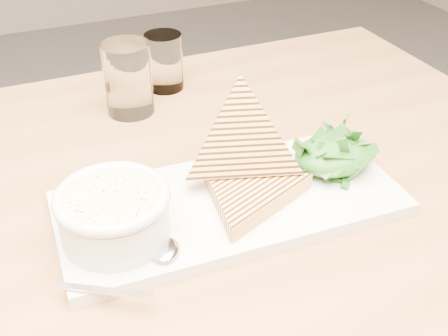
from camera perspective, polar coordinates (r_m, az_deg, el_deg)
name	(u,v)px	position (r m, az deg, el deg)	size (l,w,h in m)	color
table_top	(145,214)	(0.75, -8.03, -4.64)	(1.25, 0.84, 0.04)	brown
table_leg_br	(335,187)	(1.45, 11.25, -1.94)	(0.06, 0.06, 0.71)	brown
platter	(230,203)	(0.71, 0.63, -3.59)	(0.43, 0.19, 0.02)	white
soup_bowl	(115,219)	(0.65, -11.03, -5.12)	(0.12, 0.12, 0.05)	white
soup	(112,198)	(0.63, -11.33, -3.06)	(0.10, 0.10, 0.01)	beige
bowl_rim	(112,197)	(0.63, -11.35, -2.91)	(0.13, 0.13, 0.01)	white
sandwich_flat	(248,192)	(0.70, 2.42, -2.48)	(0.17, 0.17, 0.02)	gold
sandwich_lean	(243,143)	(0.71, 1.92, 2.56)	(0.17, 0.17, 0.10)	gold
salad_base	(334,155)	(0.77, 11.10, 1.35)	(0.11, 0.09, 0.04)	#124A0F
arugula_pile	(334,151)	(0.76, 11.15, 1.71)	(0.11, 0.10, 0.05)	#377223
spoon_bowl	(166,250)	(0.63, -5.93, -8.28)	(0.03, 0.04, 0.01)	silver
spoon_handle	(105,291)	(0.60, -11.98, -12.09)	(0.10, 0.01, 0.00)	silver
glass_near	(128,79)	(0.92, -9.72, 8.93)	(0.08, 0.08, 0.12)	white
glass_far	(164,62)	(0.99, -6.09, 10.69)	(0.06, 0.06, 0.10)	white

